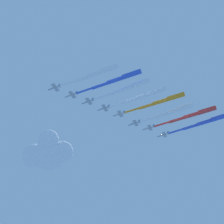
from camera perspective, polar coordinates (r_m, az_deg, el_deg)
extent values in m
cylinder|color=#9EA3AD|center=(228.72, -10.40, 4.36)|extent=(8.64, 5.40, 1.41)
cone|color=#1959A5|center=(230.44, -11.52, 3.96)|extent=(1.77, 1.79, 1.34)
cylinder|color=black|center=(227.19, -9.33, 4.74)|extent=(1.02, 1.21, 1.06)
ellipsoid|color=black|center=(229.70, -10.84, 4.28)|extent=(2.12, 1.72, 0.90)
cube|color=#9EA3AD|center=(228.51, -10.28, 4.39)|extent=(6.06, 8.29, 3.00)
cube|color=#1959A5|center=(226.07, -10.73, 4.99)|extent=(2.36, 1.67, 0.33)
cube|color=#1959A5|center=(231.08, -9.84, 3.82)|extent=(2.36, 1.67, 0.33)
cube|color=#9EA3AD|center=(227.50, -9.55, 4.66)|extent=(2.38, 3.21, 1.19)
cube|color=#1959A5|center=(228.15, -9.55, 4.83)|extent=(1.59, 1.32, 1.83)
cylinder|color=white|center=(225.51, -8.06, 5.18)|extent=(11.56, 7.17, 1.79)
cylinder|color=white|center=(222.89, -5.57, 6.00)|extent=(11.98, 7.97, 2.69)
cylinder|color=white|center=(220.25, -3.09, 6.93)|extent=(12.39, 8.76, 3.59)
cylinder|color=white|center=(218.07, -0.55, 7.88)|extent=(12.80, 9.56, 4.48)
cylinder|color=#9EA3AD|center=(230.24, -7.35, 3.09)|extent=(8.63, 5.46, 1.43)
cone|color=#1959A5|center=(231.77, -8.48, 2.70)|extent=(1.78, 1.81, 1.36)
cylinder|color=black|center=(228.89, -6.27, 3.46)|extent=(1.03, 1.23, 1.07)
ellipsoid|color=black|center=(231.13, -7.80, 3.03)|extent=(2.13, 1.73, 0.91)
cube|color=#9EA3AD|center=(230.05, -7.22, 3.13)|extent=(6.05, 8.20, 3.26)
cube|color=#1959A5|center=(227.39, -7.64, 3.69)|extent=(2.35, 1.68, 0.35)
cube|color=#1959A5|center=(232.83, -6.82, 2.60)|extent=(2.35, 1.68, 0.35)
cube|color=#9EA3AD|center=(229.16, -6.49, 3.39)|extent=(2.38, 3.17, 1.28)
cube|color=#1959A5|center=(229.77, -6.51, 3.57)|extent=(1.62, 1.38, 1.81)
cylinder|color=blue|center=(227.27, -4.84, 3.95)|extent=(12.88, 7.96, 1.82)
cylinder|color=blue|center=(224.83, -2.04, 4.85)|extent=(13.31, 8.76, 2.73)
cylinder|color=blue|center=(222.48, 0.77, 5.87)|extent=(13.73, 9.57, 3.64)
cylinder|color=blue|center=(220.72, 3.63, 6.89)|extent=(14.15, 10.37, 4.55)
cylinder|color=#9EA3AD|center=(232.90, -4.35, 1.90)|extent=(8.58, 5.57, 1.42)
cone|color=#1959A5|center=(234.26, -5.47, 1.51)|extent=(1.79, 1.81, 1.35)
cylinder|color=black|center=(231.72, -3.27, 2.27)|extent=(1.04, 1.22, 1.06)
ellipsoid|color=black|center=(233.72, -4.80, 1.83)|extent=(2.12, 1.75, 0.91)
cube|color=#9EA3AD|center=(232.73, -4.22, 1.93)|extent=(6.16, 8.23, 3.12)
cube|color=#1959A5|center=(230.00, -4.61, 2.49)|extent=(2.35, 1.71, 0.34)
cube|color=#1959A5|center=(235.58, -3.85, 1.42)|extent=(2.35, 1.71, 0.34)
cube|color=#9EA3AD|center=(231.95, -3.49, 2.20)|extent=(2.42, 3.18, 1.23)
cube|color=#1959A5|center=(232.57, -3.52, 2.38)|extent=(1.61, 1.36, 1.82)
cylinder|color=white|center=(230.46, -2.01, 2.71)|extent=(11.39, 7.35, 1.81)
cylinder|color=white|center=(228.64, 0.43, 3.50)|extent=(11.82, 8.14, 2.71)
cylinder|color=white|center=(226.76, 2.86, 4.40)|extent=(12.26, 8.93, 3.61)
cylinder|color=white|center=(225.33, 5.33, 5.31)|extent=(12.69, 9.72, 4.52)
cylinder|color=#9EA3AD|center=(235.97, -1.43, 0.69)|extent=(8.62, 5.41, 1.40)
cone|color=#1959A5|center=(237.08, -2.57, 0.32)|extent=(1.77, 1.78, 1.33)
cylinder|color=black|center=(235.02, -0.35, 1.03)|extent=(1.02, 1.21, 1.05)
ellipsoid|color=black|center=(236.69, -1.89, 0.63)|extent=(2.12, 1.71, 0.89)
cube|color=#9EA3AD|center=(235.82, -1.30, 0.72)|extent=(6.09, 8.33, 2.86)
cube|color=#1959A5|center=(233.04, -1.63, 1.27)|extent=(2.36, 1.68, 0.32)
cube|color=#1959A5|center=(238.73, -0.99, 0.19)|extent=(2.36, 1.68, 0.32)
cube|color=#9EA3AD|center=(235.21, -0.57, 0.96)|extent=(2.39, 3.22, 1.14)
cube|color=#1959A5|center=(235.82, -0.59, 1.13)|extent=(1.58, 1.30, 1.84)
cylinder|color=white|center=(234.02, 0.94, 1.44)|extent=(11.69, 7.25, 1.78)
cylinder|color=white|center=(232.70, 3.44, 2.17)|extent=(12.10, 8.04, 2.67)
cylinder|color=white|center=(231.34, 5.91, 3.02)|extent=(12.51, 8.83, 3.56)
cylinder|color=white|center=(230.44, 8.41, 3.87)|extent=(12.93, 9.62, 4.45)
cylinder|color=#9EA3AD|center=(240.51, 1.40, -0.37)|extent=(8.65, 5.37, 1.41)
cone|color=#1959A5|center=(241.40, 0.27, -0.72)|extent=(1.77, 1.79, 1.34)
cylinder|color=black|center=(239.77, 2.47, -0.05)|extent=(1.02, 1.22, 1.06)
ellipsoid|color=black|center=(241.13, 0.94, -0.42)|extent=(2.12, 1.71, 0.90)
cube|color=#9EA3AD|center=(240.39, 1.52, -0.35)|extent=(6.03, 8.29, 3.03)
cube|color=#1959A5|center=(237.45, 1.24, 0.18)|extent=(2.36, 1.67, 0.34)
cube|color=#1959A5|center=(243.45, 1.80, -0.83)|extent=(2.36, 1.67, 0.34)
cube|color=#9EA3AD|center=(239.92, 2.25, -0.12)|extent=(2.37, 3.20, 1.20)
cube|color=#1959A5|center=(240.49, 2.22, 0.06)|extent=(1.60, 1.32, 1.82)
cylinder|color=orange|center=(238.98, 3.81, 0.36)|extent=(12.31, 7.51, 1.80)
cylinder|color=orange|center=(238.11, 6.40, 1.10)|extent=(12.72, 8.31, 2.70)
cylinder|color=orange|center=(237.21, 8.97, 1.94)|extent=(13.13, 9.11, 3.59)
cylinder|color=orange|center=(236.82, 11.55, 2.79)|extent=(13.54, 9.91, 4.49)
cylinder|color=#9EA3AD|center=(241.59, 4.19, -2.06)|extent=(8.59, 5.53, 1.42)
cone|color=#1959A5|center=(242.34, 3.06, -2.42)|extent=(1.78, 1.80, 1.35)
cylinder|color=black|center=(240.98, 5.26, -1.72)|extent=(1.03, 1.22, 1.06)
ellipsoid|color=black|center=(242.14, 3.73, -2.11)|extent=(2.12, 1.74, 0.91)
cube|color=#9EA3AD|center=(241.49, 4.31, -2.03)|extent=(6.13, 8.24, 3.11)
cube|color=#1959A5|center=(238.41, 4.05, -1.54)|extent=(2.35, 1.70, 0.34)
cube|color=#1959A5|center=(244.66, 4.56, -2.48)|extent=(2.35, 1.70, 0.34)
cube|color=#9EA3AD|center=(241.09, 5.04, -1.79)|extent=(2.41, 3.19, 1.23)
cube|color=#1959A5|center=(241.63, 5.00, -1.61)|extent=(1.61, 1.36, 1.82)
cylinder|color=white|center=(240.40, 6.45, -1.34)|extent=(10.93, 7.03, 1.81)
cylinder|color=white|center=(239.88, 8.72, -0.66)|extent=(11.36, 7.82, 2.71)
cylinder|color=white|center=(239.19, 10.97, 0.12)|extent=(11.79, 8.62, 3.61)
cylinder|color=white|center=(238.89, 13.22, 0.90)|extent=(12.22, 9.41, 4.51)
cylinder|color=#9EA3AD|center=(248.32, 6.81, -2.88)|extent=(8.62, 5.46, 1.42)
cone|color=#1959A5|center=(248.85, 5.70, -3.22)|extent=(1.78, 1.80, 1.35)
cylinder|color=black|center=(247.92, 7.85, -2.56)|extent=(1.03, 1.22, 1.07)
ellipsoid|color=black|center=(248.77, 6.35, -2.93)|extent=(2.13, 1.73, 0.91)
cube|color=#9EA3AD|center=(248.24, 6.93, -2.86)|extent=(6.07, 8.23, 3.17)
cube|color=#1959A5|center=(245.07, 6.72, -2.40)|extent=(2.36, 1.68, 0.35)
cube|color=#1959A5|center=(251.51, 7.13, -3.28)|extent=(2.36, 1.68, 0.35)
cube|color=#9EA3AD|center=(247.99, 7.64, -2.63)|extent=(2.38, 3.18, 1.25)
cube|color=#1959A5|center=(248.51, 7.60, -2.45)|extent=(1.61, 1.36, 1.82)
cylinder|color=red|center=(247.53, 9.21, -2.15)|extent=(12.69, 7.86, 1.81)
cylinder|color=red|center=(247.47, 11.80, -1.38)|extent=(13.12, 8.66, 2.72)
cylinder|color=red|center=(247.36, 14.36, -0.53)|extent=(13.54, 9.46, 3.62)
cylinder|color=red|center=(247.77, 16.92, 0.32)|extent=(13.96, 10.26, 4.53)
cylinder|color=#9EA3AD|center=(252.82, 9.39, -4.13)|extent=(8.58, 5.59, 1.43)
cone|color=#1959A5|center=(253.22, 8.31, -4.48)|extent=(1.79, 1.82, 1.36)
cylinder|color=black|center=(252.54, 10.42, -3.80)|extent=(1.04, 1.23, 1.07)
ellipsoid|color=black|center=(253.20, 8.94, -4.18)|extent=(2.13, 1.76, 0.91)
cube|color=#9EA3AD|center=(252.76, 9.51, -4.10)|extent=(6.15, 8.17, 3.27)
cube|color=#1959A5|center=(249.48, 9.33, -3.68)|extent=(2.35, 1.71, 0.35)
cube|color=#1959A5|center=(256.12, 9.69, -4.48)|extent=(2.35, 1.71, 0.35)
cube|color=#9EA3AD|center=(252.59, 10.21, -3.86)|extent=(2.41, 3.16, 1.29)
cube|color=#1959A5|center=(253.07, 10.16, -3.69)|extent=(1.62, 1.39, 1.81)
cylinder|color=blue|center=(252.32, 11.71, -3.38)|extent=(12.30, 7.88, 1.82)
cylinder|color=blue|center=(252.54, 14.17, -2.61)|extent=(12.74, 8.68, 2.73)
cylinder|color=blue|center=(252.66, 16.60, -1.77)|extent=(13.18, 9.48, 3.64)
cylinder|color=blue|center=(253.26, 19.02, -0.91)|extent=(13.62, 10.27, 4.55)
sphere|color=white|center=(271.33, -11.39, -7.66)|extent=(26.33, 26.33, 26.33)
sphere|color=white|center=(273.11, -14.01, -7.70)|extent=(19.75, 19.75, 19.75)
sphere|color=white|center=(269.47, -9.05, -7.13)|extent=(18.43, 18.43, 18.43)
sphere|color=white|center=(265.65, -11.51, -4.96)|extent=(17.12, 17.12, 17.12)
sphere|color=white|center=(278.01, -10.90, -6.66)|extent=(14.48, 14.48, 14.48)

